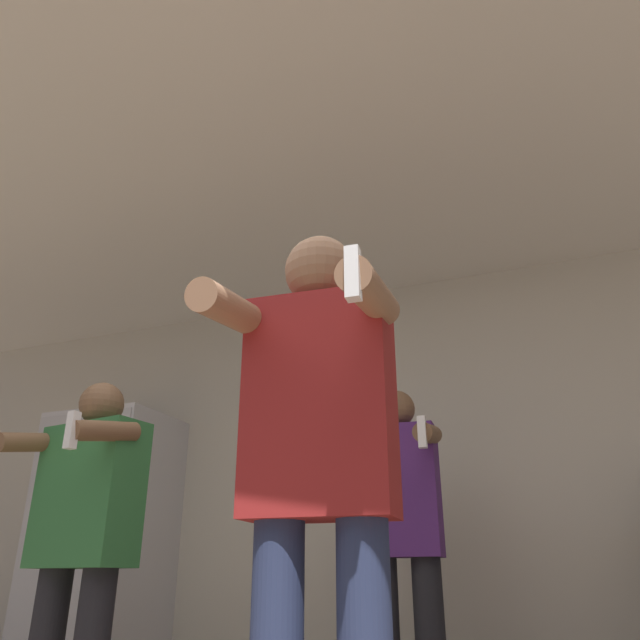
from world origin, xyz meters
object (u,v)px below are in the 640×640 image
Objects in this scene: person_woman_foreground at (319,466)px; person_spectator_back at (402,533)px; refrigerator at (100,555)px; person_man_side at (82,536)px.

person_woman_foreground reaches higher than person_spectator_back.
person_spectator_back is at bearing 94.71° from person_woman_foreground.
refrigerator is at bearing 170.24° from person_spectator_back.
person_spectator_back is at bearing -9.76° from refrigerator.
person_man_side is at bearing -53.44° from refrigerator.
refrigerator is 1.56m from person_man_side.
person_spectator_back is at bearing 39.22° from person_man_side.
person_woman_foreground is 1.08× the size of person_spectator_back.
person_spectator_back is (-0.11, 1.38, -0.09)m from person_woman_foreground.
person_woman_foreground is at bearing -85.29° from person_spectator_back.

